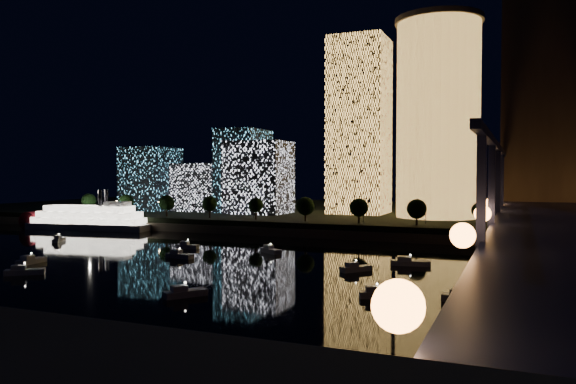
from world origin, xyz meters
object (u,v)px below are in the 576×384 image
tower_cylindrical (438,118)px  riverboat (84,219)px  tower_rectangular (359,126)px  truss_bridge (539,210)px

tower_cylindrical → riverboat: bearing=-158.2°
riverboat → tower_rectangular: bearing=33.1°
tower_rectangular → riverboat: bearing=-146.9°
tower_cylindrical → tower_rectangular: 36.09m
truss_bridge → riverboat: 177.90m
tower_cylindrical → riverboat: tower_cylindrical is taller
tower_rectangular → riverboat: (-95.77, -62.42, -38.58)m
tower_rectangular → truss_bridge: bearing=-62.7°
tower_cylindrical → truss_bridge: (33.21, -121.14, -27.89)m
riverboat → tower_cylindrical: bearing=21.8°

